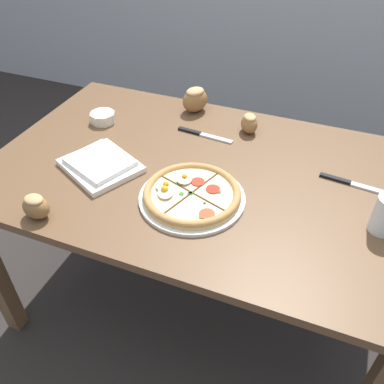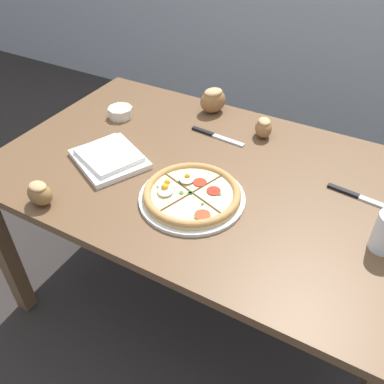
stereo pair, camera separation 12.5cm
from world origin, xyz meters
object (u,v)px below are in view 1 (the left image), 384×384
(knife_main, at_px, (356,185))
(knife_spare, at_px, (204,135))
(dining_table, at_px, (198,189))
(pizza, at_px, (192,195))
(bread_piece_mid, at_px, (249,123))
(ramekin_bowl, at_px, (103,117))
(bread_piece_far, at_px, (36,206))
(bread_piece_near, at_px, (195,99))
(napkin_folded, at_px, (100,164))

(knife_main, relative_size, knife_spare, 1.07)
(dining_table, bearing_deg, pizza, -76.99)
(knife_main, bearing_deg, knife_spare, 175.87)
(bread_piece_mid, relative_size, knife_main, 0.42)
(knife_main, xyz_separation_m, knife_spare, (-0.56, 0.10, 0.00))
(ramekin_bowl, xyz_separation_m, bread_piece_mid, (0.56, 0.14, 0.02))
(ramekin_bowl, distance_m, knife_spare, 0.42)
(knife_main, bearing_deg, dining_table, -162.18)
(bread_piece_far, bearing_deg, bread_piece_near, 75.70)
(dining_table, distance_m, knife_main, 0.53)
(pizza, relative_size, bread_piece_mid, 3.23)
(napkin_folded, distance_m, bread_piece_mid, 0.58)
(bread_piece_near, bearing_deg, bread_piece_far, -104.30)
(pizza, xyz_separation_m, knife_spare, (-0.09, 0.36, -0.02))
(ramekin_bowl, distance_m, bread_piece_near, 0.38)
(dining_table, height_order, bread_piece_mid, bread_piece_mid)
(ramekin_bowl, bearing_deg, bread_piece_near, 35.69)
(bread_piece_far, bearing_deg, pizza, 31.29)
(pizza, relative_size, bread_piece_far, 3.73)
(dining_table, distance_m, bread_piece_near, 0.44)
(bread_piece_far, relative_size, knife_spare, 0.39)
(napkin_folded, xyz_separation_m, knife_main, (0.82, 0.22, -0.01))
(napkin_folded, relative_size, bread_piece_near, 2.23)
(dining_table, distance_m, knife_spare, 0.23)
(napkin_folded, bearing_deg, bread_piece_near, 72.91)
(pizza, height_order, knife_main, pizza)
(napkin_folded, xyz_separation_m, bread_piece_mid, (0.41, 0.42, 0.02))
(bread_piece_near, height_order, knife_spare, bread_piece_near)
(napkin_folded, bearing_deg, pizza, -6.13)
(pizza, xyz_separation_m, bread_piece_near, (-0.20, 0.53, 0.03))
(bread_piece_mid, bearing_deg, bread_piece_near, 162.66)
(dining_table, relative_size, knife_main, 5.94)
(ramekin_bowl, distance_m, knife_main, 0.98)
(bread_piece_mid, bearing_deg, dining_table, -107.27)
(bread_piece_mid, height_order, knife_main, bread_piece_mid)
(ramekin_bowl, relative_size, bread_piece_mid, 1.01)
(dining_table, height_order, bread_piece_near, bread_piece_near)
(pizza, height_order, ramekin_bowl, pizza)
(bread_piece_far, xyz_separation_m, knife_main, (0.87, 0.50, -0.04))
(napkin_folded, relative_size, knife_main, 1.29)
(dining_table, relative_size, napkin_folded, 4.60)
(knife_main, distance_m, knife_spare, 0.57)
(dining_table, distance_m, ramekin_bowl, 0.51)
(knife_main, height_order, knife_spare, same)
(dining_table, distance_m, pizza, 0.19)
(knife_spare, bearing_deg, napkin_folded, -123.41)
(dining_table, height_order, bread_piece_far, bread_piece_far)
(knife_main, bearing_deg, pizza, -144.85)
(bread_piece_mid, relative_size, bread_piece_far, 1.15)
(bread_piece_near, xyz_separation_m, knife_spare, (0.10, -0.17, -0.05))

